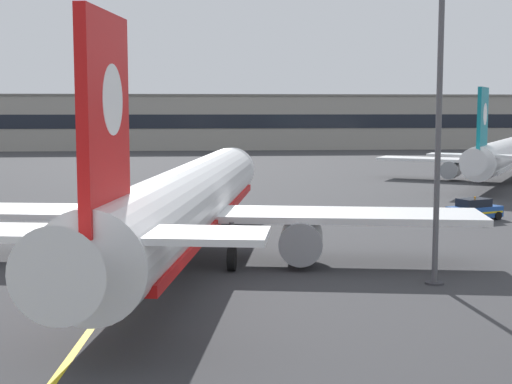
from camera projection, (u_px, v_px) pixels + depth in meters
The scene contains 7 objects.
ground_plane at pixel (153, 321), 29.94m from camera, with size 400.00×400.00×0.00m, color #353538.
taxiway_centreline at pixel (172, 215), 59.64m from camera, with size 0.30×180.00×0.01m, color yellow.
airliner_foreground at pixel (188, 202), 40.86m from camera, with size 32.35×41.34×11.65m.
airliner_background at pixel (502, 156), 85.71m from camera, with size 27.09×33.67×10.54m.
apron_lamp_post at pixel (439, 125), 35.39m from camera, with size 2.24×0.90×14.77m.
service_car_nearest at pixel (474, 210), 57.10m from camera, with size 4.57×3.22×1.79m.
terminal_building at pixel (222, 122), 156.81m from camera, with size 149.87×12.40×11.39m.
Camera 1 is at (1.60, -29.42, 8.47)m, focal length 52.40 mm.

